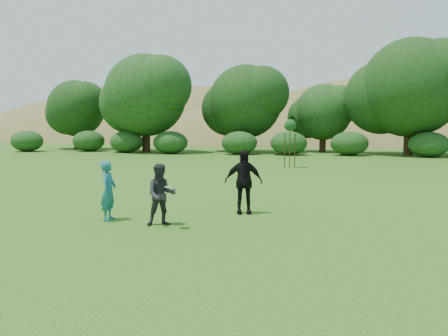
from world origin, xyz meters
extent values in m
plane|color=#19470C|center=(0.00, 0.00, 0.00)|extent=(120.00, 120.00, 0.00)
imported|color=#196674|center=(-2.31, -0.54, 0.79)|extent=(0.46, 0.62, 1.58)
imported|color=#252527|center=(-0.73, -0.79, 0.78)|extent=(0.94, 0.86, 1.55)
imported|color=black|center=(1.00, 1.14, 0.91)|extent=(1.14, 0.68, 1.82)
cylinder|color=white|center=(-0.37, -1.11, 1.02)|extent=(0.27, 0.27, 0.07)
cylinder|color=#3F3018|center=(1.21, 14.98, 1.25)|extent=(0.05, 0.05, 2.50)
sphere|color=#18441B|center=(1.21, 14.98, 2.50)|extent=(0.70, 0.70, 0.70)
cylinder|color=#3A2C16|center=(0.91, 14.98, 1.00)|extent=(0.06, 0.06, 2.00)
cylinder|color=#362915|center=(1.51, 14.98, 1.00)|extent=(0.06, 0.06, 2.00)
ellipsoid|color=olive|center=(-25.00, 70.00, -12.10)|extent=(110.00, 70.00, 44.00)
ellipsoid|color=olive|center=(20.00, 72.00, -14.30)|extent=(100.00, 64.00, 52.00)
ellipsoid|color=olive|center=(-5.00, 58.00, -7.70)|extent=(80.00, 50.00, 28.00)
cylinder|color=#3A2616|center=(-22.00, 30.00, 1.31)|extent=(0.65, 0.65, 2.62)
sphere|color=#194214|center=(-22.00, 30.00, 4.22)|extent=(5.80, 5.80, 5.80)
cylinder|color=#3A2616|center=(-13.00, 27.00, 1.57)|extent=(0.73, 0.73, 3.15)
sphere|color=#194214|center=(-13.00, 27.00, 5.23)|extent=(7.54, 7.54, 7.54)
cylinder|color=#3A2616|center=(-4.00, 29.00, 1.40)|extent=(0.68, 0.68, 2.80)
sphere|color=#194214|center=(-4.00, 29.00, 4.66)|extent=(6.73, 6.73, 6.73)
cylinder|color=#3A2616|center=(3.00, 31.00, 1.14)|extent=(0.60, 0.60, 2.27)
sphere|color=#194214|center=(3.00, 31.00, 3.71)|extent=(5.22, 5.22, 5.22)
cylinder|color=#3A2616|center=(10.00, 28.00, 1.66)|extent=(0.76, 0.76, 3.32)
sphere|color=#194214|center=(10.00, 28.00, 5.56)|extent=(8.12, 8.12, 8.12)
camera|label=1|loc=(3.23, -10.92, 2.51)|focal=35.00mm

